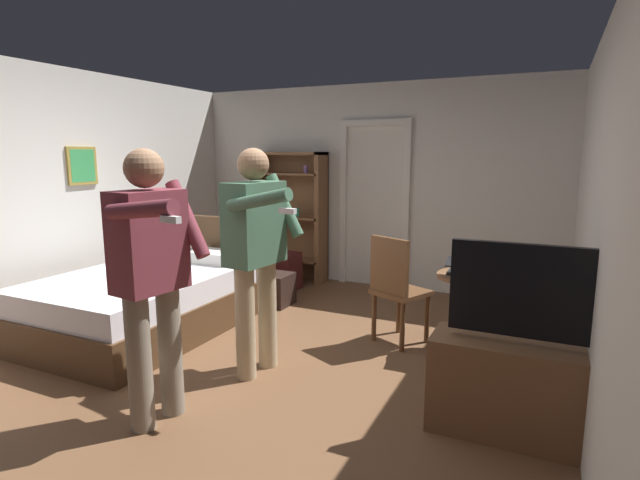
% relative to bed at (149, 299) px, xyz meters
% --- Properties ---
extents(ground_plane, '(6.53, 6.53, 0.00)m').
position_rel_bed_xyz_m(ground_plane, '(1.36, -0.44, -0.30)').
color(ground_plane, brown).
extents(wall_back, '(5.05, 0.12, 2.58)m').
position_rel_bed_xyz_m(wall_back, '(1.36, 2.58, 0.99)').
color(wall_back, silver).
rests_on(wall_back, ground_plane).
extents(wall_left, '(0.15, 6.17, 2.58)m').
position_rel_bed_xyz_m(wall_left, '(-1.10, -0.44, 0.99)').
color(wall_left, silver).
rests_on(wall_left, ground_plane).
extents(wall_right, '(0.12, 6.17, 2.58)m').
position_rel_bed_xyz_m(wall_right, '(3.82, -0.44, 0.99)').
color(wall_right, silver).
rests_on(wall_right, ground_plane).
extents(doorway_frame, '(0.93, 0.08, 2.13)m').
position_rel_bed_xyz_m(doorway_frame, '(1.45, 2.50, 0.92)').
color(doorway_frame, white).
rests_on(doorway_frame, ground_plane).
extents(bed, '(1.46, 2.08, 1.02)m').
position_rel_bed_xyz_m(bed, '(0.00, 0.00, 0.00)').
color(bed, '#4C331E').
rests_on(bed, ground_plane).
extents(bookshelf, '(1.02, 0.32, 1.73)m').
position_rel_bed_xyz_m(bookshelf, '(0.30, 2.36, 0.64)').
color(bookshelf, brown).
rests_on(bookshelf, ground_plane).
extents(tv_flatscreen, '(1.15, 0.40, 1.20)m').
position_rel_bed_xyz_m(tv_flatscreen, '(3.46, -0.48, 0.06)').
color(tv_flatscreen, brown).
rests_on(tv_flatscreen, ground_plane).
extents(side_table, '(0.57, 0.57, 0.70)m').
position_rel_bed_xyz_m(side_table, '(2.94, 0.71, 0.16)').
color(side_table, brown).
rests_on(side_table, ground_plane).
extents(laptop, '(0.33, 0.34, 0.15)m').
position_rel_bed_xyz_m(laptop, '(2.91, 0.67, 0.45)').
color(laptop, black).
rests_on(laptop, side_table).
extents(bottle_on_table, '(0.06, 0.06, 0.25)m').
position_rel_bed_xyz_m(bottle_on_table, '(3.08, 0.63, 0.50)').
color(bottle_on_table, '#224831').
rests_on(bottle_on_table, side_table).
extents(wooden_chair, '(0.56, 0.56, 0.99)m').
position_rel_bed_xyz_m(wooden_chair, '(2.30, 0.65, 0.24)').
color(wooden_chair, brown).
rests_on(wooden_chair, ground_plane).
extents(person_blue_shirt, '(0.71, 0.65, 1.74)m').
position_rel_bed_xyz_m(person_blue_shirt, '(1.31, -1.28, 0.71)').
color(person_blue_shirt, gray).
rests_on(person_blue_shirt, ground_plane).
extents(person_striped_shirt, '(0.70, 0.70, 1.75)m').
position_rel_bed_xyz_m(person_striped_shirt, '(1.50, -0.38, 0.73)').
color(person_striped_shirt, tan).
rests_on(person_striped_shirt, ground_plane).
extents(suitcase_dark, '(0.63, 0.37, 0.36)m').
position_rel_bed_xyz_m(suitcase_dark, '(0.59, 1.21, -0.12)').
color(suitcase_dark, black).
rests_on(suitcase_dark, ground_plane).
extents(suitcase_small, '(0.56, 0.37, 0.48)m').
position_rel_bed_xyz_m(suitcase_small, '(0.40, 1.81, -0.06)').
color(suitcase_small, '#4C1919').
rests_on(suitcase_small, ground_plane).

